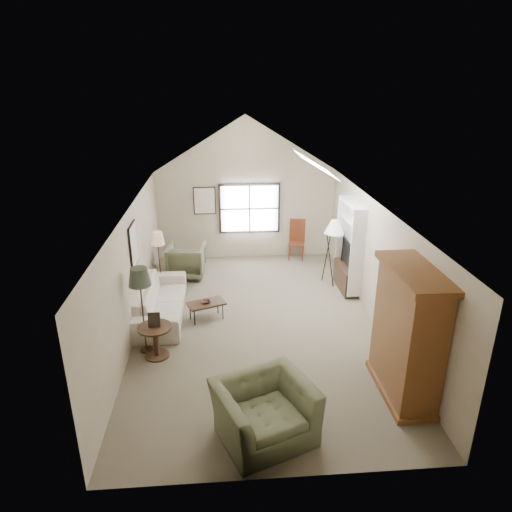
{
  "coord_description": "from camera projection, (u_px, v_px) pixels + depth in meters",
  "views": [
    {
      "loc": [
        -0.7,
        -8.45,
        4.85
      ],
      "look_at": [
        0.0,
        0.4,
        1.4
      ],
      "focal_mm": 32.0,
      "sensor_mm": 36.0,
      "label": 1
    }
  ],
  "objects": [
    {
      "name": "bowl",
      "position": [
        206.0,
        302.0,
        9.72
      ],
      "size": [
        0.24,
        0.24,
        0.05
      ],
      "primitive_type": "imported",
      "rotation": [
        0.0,
        0.0,
        0.37
      ],
      "color": "#3D2218",
      "rests_on": "coffee_table"
    },
    {
      "name": "tv_alcove",
      "position": [
        349.0,
        245.0,
        10.9
      ],
      "size": [
        0.32,
        1.3,
        2.1
      ],
      "primitive_type": "cube",
      "color": "white",
      "rests_on": "ground"
    },
    {
      "name": "wall_art",
      "position": [
        171.0,
        222.0,
        10.7
      ],
      "size": [
        1.97,
        3.71,
        0.88
      ],
      "color": "black",
      "rests_on": "room_shell"
    },
    {
      "name": "media_console",
      "position": [
        346.0,
        277.0,
        11.21
      ],
      "size": [
        0.34,
        1.18,
        0.6
      ],
      "primitive_type": "cube",
      "color": "#382316",
      "rests_on": "ground"
    },
    {
      "name": "armoire",
      "position": [
        408.0,
        334.0,
        7.19
      ],
      "size": [
        0.6,
        1.5,
        2.2
      ],
      "primitive_type": "cube",
      "color": "brown",
      "rests_on": "ground"
    },
    {
      "name": "tan_lamp",
      "position": [
        160.0,
        262.0,
        10.86
      ],
      "size": [
        0.32,
        0.32,
        1.57
      ],
      "primitive_type": null,
      "rotation": [
        0.0,
        0.0,
        0.01
      ],
      "color": "tan",
      "rests_on": "ground"
    },
    {
      "name": "side_chair",
      "position": [
        297.0,
        240.0,
        13.0
      ],
      "size": [
        0.53,
        0.53,
        1.13
      ],
      "primitive_type": "cube",
      "rotation": [
        0.0,
        0.0,
        -0.23
      ],
      "color": "brown",
      "rests_on": "ground"
    },
    {
      "name": "tripod_lamp",
      "position": [
        333.0,
        252.0,
        11.33
      ],
      "size": [
        0.64,
        0.64,
        1.69
      ],
      "primitive_type": null,
      "rotation": [
        0.0,
        0.0,
        0.38
      ],
      "color": "silver",
      "rests_on": "ground"
    },
    {
      "name": "sofa",
      "position": [
        160.0,
        300.0,
        9.91
      ],
      "size": [
        1.0,
        2.51,
        0.73
      ],
      "primitive_type": "imported",
      "rotation": [
        0.0,
        0.0,
        1.58
      ],
      "color": "beige",
      "rests_on": "ground"
    },
    {
      "name": "coffee_table",
      "position": [
        207.0,
        311.0,
        9.8
      ],
      "size": [
        0.88,
        0.69,
        0.4
      ],
      "primitive_type": "cube",
      "rotation": [
        0.0,
        0.0,
        0.37
      ],
      "color": "#3C2918",
      "rests_on": "ground"
    },
    {
      "name": "room_shell",
      "position": [
        258.0,
        174.0,
        8.5
      ],
      "size": [
        5.01,
        8.01,
        4.0
      ],
      "color": "#756A53",
      "rests_on": "ground"
    },
    {
      "name": "dark_lamp",
      "position": [
        143.0,
        310.0,
        8.41
      ],
      "size": [
        0.42,
        0.42,
        1.75
      ],
      "primitive_type": null,
      "rotation": [
        0.0,
        0.0,
        0.01
      ],
      "color": "#242A1D",
      "rests_on": "ground"
    },
    {
      "name": "side_table",
      "position": [
        156.0,
        341.0,
        8.45
      ],
      "size": [
        0.63,
        0.63,
        0.63
      ],
      "primitive_type": "cylinder",
      "rotation": [
        0.0,
        0.0,
        0.01
      ],
      "color": "#3D2C19",
      "rests_on": "ground"
    },
    {
      "name": "armchair_far",
      "position": [
        186.0,
        261.0,
        11.88
      ],
      "size": [
        1.01,
        1.03,
        0.87
      ],
      "primitive_type": "imported",
      "rotation": [
        0.0,
        0.0,
        3.06
      ],
      "color": "#616546",
      "rests_on": "ground"
    },
    {
      "name": "armchair_near",
      "position": [
        264.0,
        411.0,
        6.5
      ],
      "size": [
        1.64,
        1.55,
        0.85
      ],
      "primitive_type": "imported",
      "rotation": [
        0.0,
        0.0,
        0.38
      ],
      "color": "#5F6345",
      "rests_on": "ground"
    },
    {
      "name": "tv_panel",
      "position": [
        348.0,
        254.0,
        10.98
      ],
      "size": [
        0.05,
        0.9,
        0.55
      ],
      "primitive_type": "cube",
      "color": "black",
      "rests_on": "media_console"
    },
    {
      "name": "window",
      "position": [
        250.0,
        209.0,
        12.82
      ],
      "size": [
        1.72,
        0.08,
        1.42
      ],
      "primitive_type": "cube",
      "color": "black",
      "rests_on": "room_shell"
    },
    {
      "name": "skylight",
      "position": [
        317.0,
        164.0,
        9.42
      ],
      "size": [
        0.8,
        1.2,
        0.52
      ],
      "primitive_type": null,
      "color": "white",
      "rests_on": "room_shell"
    }
  ]
}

